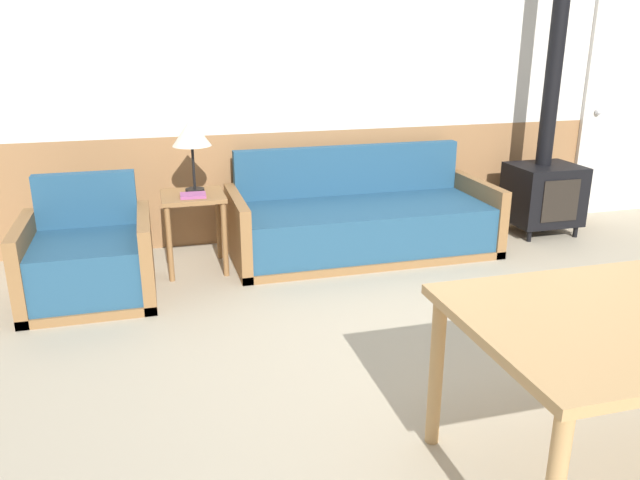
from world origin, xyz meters
name	(u,v)px	position (x,y,z in m)	size (l,w,h in m)	color
ground_plane	(486,382)	(0.00, 0.00, 0.00)	(16.00, 16.00, 0.00)	#B2A58C
wall_back	(339,77)	(0.00, 2.63, 1.35)	(7.20, 0.06, 2.70)	#996B42
couch	(362,223)	(0.03, 2.06, 0.24)	(2.09, 0.88, 0.81)	olive
armchair	(89,263)	(-2.02, 1.67, 0.25)	(0.83, 0.79, 0.79)	olive
side_table	(194,210)	(-1.29, 2.03, 0.46)	(0.45, 0.45, 0.59)	olive
table_lamp	(191,134)	(-1.27, 2.11, 1.01)	(0.28, 0.28, 0.54)	black
book_stack	(193,195)	(-1.30, 1.94, 0.60)	(0.19, 0.16, 0.02)	#994C84
wood_stove	(545,168)	(1.74, 2.14, 0.58)	(0.58, 0.50, 2.52)	black
entry_door	(624,106)	(2.84, 2.57, 1.04)	(0.92, 0.09, 2.08)	silver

